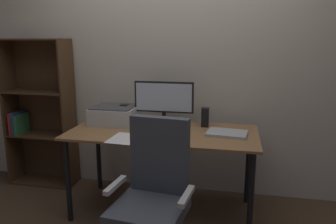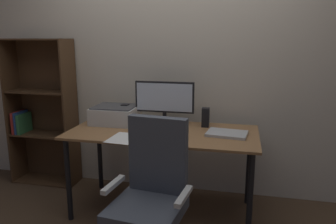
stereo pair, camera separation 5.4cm
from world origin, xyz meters
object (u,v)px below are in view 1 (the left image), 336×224
object	(u,v)px
keyboard	(152,136)
printer	(114,115)
office_chair	(153,204)
laptop	(227,133)
monitor	(164,100)
speaker_left	(124,113)
speaker_right	(205,117)
bookshelf	(40,114)
coffee_mug	(164,124)
mouse	(183,137)
desk	(163,140)

from	to	relation	value
keyboard	printer	size ratio (longest dim) A/B	0.72
office_chair	laptop	bearing A→B (deg)	65.90
monitor	speaker_left	xyz separation A→B (m)	(-0.38, -0.01, -0.14)
laptop	printer	world-z (taller)	printer
speaker_right	speaker_left	bearing A→B (deg)	180.00
speaker_left	office_chair	xyz separation A→B (m)	(0.51, -0.95, -0.37)
bookshelf	speaker_left	bearing A→B (deg)	-8.61
coffee_mug	printer	bearing A→B (deg)	163.98
office_chair	bookshelf	size ratio (longest dim) A/B	0.67
mouse	office_chair	world-z (taller)	office_chair
speaker_left	office_chair	size ratio (longest dim) A/B	0.17
desk	laptop	bearing A→B (deg)	1.06
coffee_mug	speaker_left	xyz separation A→B (m)	(-0.42, 0.19, 0.03)
monitor	coffee_mug	distance (m)	0.27
desk	office_chair	distance (m)	0.76
desk	monitor	bearing A→B (deg)	99.72
mouse	bookshelf	xyz separation A→B (m)	(-1.59, 0.55, -0.01)
monitor	coffee_mug	world-z (taller)	monitor
coffee_mug	speaker_right	world-z (taller)	speaker_right
keyboard	speaker_left	size ratio (longest dim) A/B	1.71
office_chair	speaker_right	bearing A→B (deg)	82.59
keyboard	desk	bearing A→B (deg)	78.22
keyboard	speaker_right	distance (m)	0.56
speaker_right	bookshelf	xyz separation A→B (m)	(-1.73, 0.15, -0.08)
monitor	bookshelf	size ratio (longest dim) A/B	0.36
coffee_mug	printer	distance (m)	0.52
keyboard	speaker_left	distance (m)	0.56
desk	printer	distance (m)	0.55
speaker_right	desk	bearing A→B (deg)	-146.47
laptop	speaker_left	size ratio (longest dim) A/B	1.88
desk	coffee_mug	world-z (taller)	coffee_mug
monitor	mouse	bearing A→B (deg)	-59.61
bookshelf	coffee_mug	bearing A→B (deg)	-13.73
printer	bookshelf	bearing A→B (deg)	167.56
printer	bookshelf	size ratio (longest dim) A/B	0.27
coffee_mug	printer	world-z (taller)	printer
desk	office_chair	bearing A→B (deg)	-82.60
monitor	speaker_right	distance (m)	0.40
monitor	keyboard	world-z (taller)	monitor
speaker_right	office_chair	world-z (taller)	office_chair
desk	printer	world-z (taller)	printer
monitor	printer	bearing A→B (deg)	-172.75
speaker_left	printer	distance (m)	0.09
speaker_left	speaker_right	bearing A→B (deg)	0.00
desk	printer	xyz separation A→B (m)	(-0.49, 0.17, 0.16)
coffee_mug	office_chair	distance (m)	0.83
desk	keyboard	xyz separation A→B (m)	(-0.04, -0.19, 0.09)
monitor	bookshelf	xyz separation A→B (m)	(-1.35, 0.14, -0.22)
mouse	monitor	bearing A→B (deg)	133.50
laptop	speaker_left	xyz separation A→B (m)	(-0.95, 0.21, 0.07)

